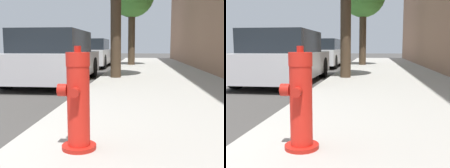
% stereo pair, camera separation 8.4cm
% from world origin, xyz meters
% --- Properties ---
extents(fire_hydrant, '(0.31, 0.31, 0.86)m').
position_xyz_m(fire_hydrant, '(2.60, 0.32, 0.51)').
color(fire_hydrant, red).
rests_on(fire_hydrant, sidewalk_slab).
extents(parked_car_near, '(1.77, 4.29, 1.39)m').
position_xyz_m(parked_car_near, '(0.81, 5.51, 0.67)').
color(parked_car_near, '#B7B7BC').
rests_on(parked_car_near, ground_plane).
extents(parked_car_mid, '(1.72, 3.95, 1.33)m').
position_xyz_m(parked_car_mid, '(0.74, 11.40, 0.64)').
color(parked_car_mid, silver).
rests_on(parked_car_mid, ground_plane).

